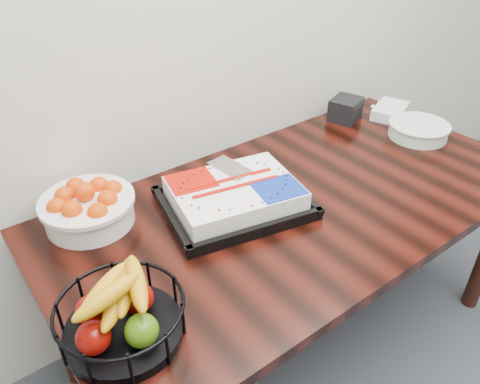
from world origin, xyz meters
TOP-DOWN VIEW (x-y plane):
  - table at (0.00, 2.00)m, footprint 1.80×0.90m
  - cake_tray at (-0.22, 2.10)m, footprint 0.54×0.46m
  - tangerine_bowl at (-0.65, 2.31)m, footprint 0.30×0.30m
  - fruit_basket at (-0.76, 1.83)m, footprint 0.31×0.31m
  - plate_stack at (0.72, 2.04)m, footprint 0.26×0.26m
  - fork_bag at (0.80, 2.25)m, footprint 0.24×0.20m
  - napkin_box at (0.60, 2.35)m, footprint 0.17×0.16m

SIDE VIEW (x-z plane):
  - table at x=0.00m, z-range 0.29..1.04m
  - fork_bag at x=0.80m, z-range 0.75..0.81m
  - plate_stack at x=0.72m, z-range 0.75..0.81m
  - cake_tray at x=-0.22m, z-range 0.75..0.84m
  - napkin_box at x=0.60m, z-range 0.75..0.85m
  - fruit_basket at x=-0.76m, z-range 0.74..0.90m
  - tangerine_bowl at x=-0.65m, z-range 0.74..0.93m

